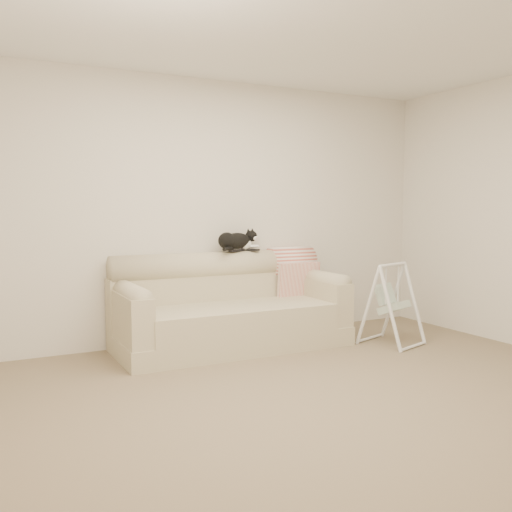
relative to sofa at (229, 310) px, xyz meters
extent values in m
plane|color=#78684F|center=(-0.02, -1.62, -0.35)|extent=(5.00, 5.00, 0.00)
cube|color=silver|center=(-0.02, 0.38, 0.95)|extent=(5.00, 0.04, 2.60)
cube|color=white|center=(-0.02, -1.62, 2.24)|extent=(5.00, 4.00, 0.02)
cube|color=beige|center=(0.00, -0.09, -0.26)|extent=(2.20, 0.90, 0.18)
cube|color=beige|center=(0.00, -0.20, -0.05)|extent=(1.80, 0.68, 0.24)
cube|color=beige|center=(0.00, 0.25, 0.08)|extent=(2.20, 0.22, 0.50)
cylinder|color=beige|center=(0.00, 0.25, 0.41)|extent=(2.16, 0.28, 0.28)
cube|color=beige|center=(-0.99, -0.09, 0.04)|extent=(0.20, 0.88, 0.42)
cylinder|color=beige|center=(-0.99, -0.09, 0.25)|extent=(0.18, 0.84, 0.18)
cube|color=beige|center=(0.99, -0.09, 0.04)|extent=(0.20, 0.88, 0.42)
cylinder|color=beige|center=(0.99, -0.09, 0.25)|extent=(0.18, 0.84, 0.18)
cube|color=black|center=(0.18, 0.22, 0.56)|extent=(0.19, 0.11, 0.02)
cube|color=gray|center=(0.18, 0.22, 0.57)|extent=(0.11, 0.07, 0.01)
cube|color=black|center=(0.35, 0.22, 0.56)|extent=(0.16, 0.15, 0.02)
ellipsoid|color=black|center=(0.19, 0.24, 0.65)|extent=(0.43, 0.33, 0.16)
ellipsoid|color=black|center=(0.07, 0.19, 0.66)|extent=(0.23, 0.22, 0.16)
ellipsoid|color=white|center=(0.30, 0.26, 0.62)|extent=(0.18, 0.15, 0.11)
ellipsoid|color=black|center=(0.38, 0.28, 0.69)|extent=(0.16, 0.16, 0.11)
ellipsoid|color=white|center=(0.40, 0.24, 0.68)|extent=(0.08, 0.07, 0.05)
sphere|color=#BF7272|center=(0.41, 0.22, 0.68)|extent=(0.01, 0.01, 0.01)
cone|color=black|center=(0.35, 0.28, 0.75)|extent=(0.07, 0.07, 0.06)
cone|color=black|center=(0.41, 0.30, 0.75)|extent=(0.05, 0.06, 0.06)
sphere|color=#965F19|center=(0.38, 0.23, 0.70)|extent=(0.02, 0.02, 0.02)
sphere|color=#965F19|center=(0.42, 0.25, 0.70)|extent=(0.02, 0.02, 0.02)
ellipsoid|color=white|center=(0.38, 0.25, 0.59)|extent=(0.10, 0.11, 0.03)
ellipsoid|color=white|center=(0.42, 0.27, 0.59)|extent=(0.10, 0.11, 0.03)
cylinder|color=black|center=(0.04, 0.11, 0.59)|extent=(0.18, 0.17, 0.03)
cylinder|color=#BE503E|center=(0.83, 0.25, 0.41)|extent=(0.47, 0.33, 0.33)
cube|color=#BE503E|center=(0.83, 0.08, 0.21)|extent=(0.47, 0.09, 0.42)
cylinder|color=white|center=(1.27, -0.84, 0.04)|extent=(0.12, 0.27, 0.79)
cylinder|color=white|center=(1.20, -0.61, 0.04)|extent=(0.12, 0.27, 0.79)
cylinder|color=white|center=(1.70, -0.70, 0.04)|extent=(0.12, 0.27, 0.79)
cylinder|color=white|center=(1.63, -0.47, 0.04)|extent=(0.12, 0.27, 0.79)
cylinder|color=white|center=(1.45, -0.65, 0.43)|extent=(0.44, 0.17, 0.03)
cylinder|color=white|center=(1.53, -0.88, -0.33)|extent=(0.44, 0.17, 0.03)
cylinder|color=white|center=(1.37, -0.42, -0.33)|extent=(0.44, 0.17, 0.03)
cube|color=white|center=(1.46, -0.68, 0.01)|extent=(0.32, 0.30, 0.15)
cube|color=white|center=(1.43, -0.58, 0.14)|extent=(0.28, 0.19, 0.21)
cylinder|color=white|center=(1.34, -0.69, 0.24)|extent=(0.01, 0.01, 0.37)
cylinder|color=white|center=(1.56, -0.62, 0.24)|extent=(0.01, 0.01, 0.37)
camera|label=1|loc=(-2.25, -4.94, 1.00)|focal=40.00mm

